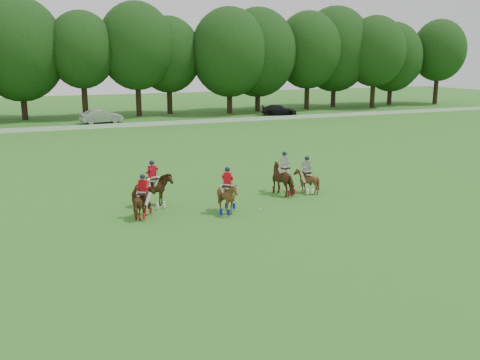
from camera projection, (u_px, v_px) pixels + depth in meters
name	position (u px, v px, depth m)	size (l,w,h in m)	color
ground	(222.00, 238.00, 22.68)	(180.00, 180.00, 0.00)	#2B681D
tree_line	(84.00, 50.00, 64.19)	(117.98, 14.32, 14.75)	black
boundary_rail	(98.00, 126.00, 56.86)	(120.00, 0.10, 0.44)	white
car_mid	(101.00, 116.00, 61.18)	(1.64, 4.71, 1.55)	#A2A3A8
car_right	(279.00, 110.00, 69.61)	(1.87, 4.59, 1.33)	black
polo_red_a	(144.00, 202.00, 25.34)	(1.48, 1.81, 2.13)	#452B12
polo_red_b	(153.00, 190.00, 27.17)	(2.14, 2.01, 2.41)	#452B12
polo_red_c	(228.00, 197.00, 26.04)	(1.90, 1.94, 2.32)	#452B12
polo_stripe_a	(284.00, 179.00, 29.70)	(1.41, 2.20, 2.41)	#452B12
polo_stripe_b	(306.00, 180.00, 29.97)	(1.20, 1.32, 2.11)	#452B12
polo_ball	(260.00, 209.00, 26.73)	(0.09, 0.09, 0.09)	white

